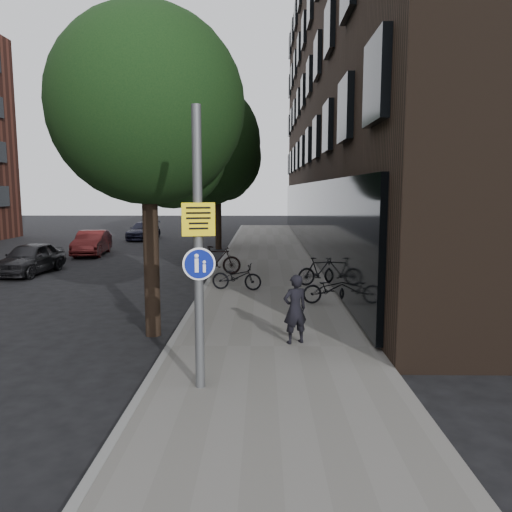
{
  "coord_description": "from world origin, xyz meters",
  "views": [
    {
      "loc": [
        0.01,
        -6.99,
        3.44
      ],
      "look_at": [
        -0.14,
        3.84,
        2.0
      ],
      "focal_mm": 35.0,
      "sensor_mm": 36.0,
      "label": 1
    }
  ],
  "objects_px": {
    "parked_car_near": "(30,258)",
    "signpost": "(198,249)",
    "parked_bike_facade_near": "(330,288)",
    "pedestrian": "(295,309)"
  },
  "relations": [
    {
      "from": "signpost",
      "to": "parked_car_near",
      "type": "bearing_deg",
      "value": 112.15
    },
    {
      "from": "signpost",
      "to": "parked_car_near",
      "type": "height_order",
      "value": "signpost"
    },
    {
      "from": "parked_car_near",
      "to": "signpost",
      "type": "bearing_deg",
      "value": -50.21
    },
    {
      "from": "pedestrian",
      "to": "parked_car_near",
      "type": "relative_size",
      "value": 0.4
    },
    {
      "from": "pedestrian",
      "to": "parked_car_near",
      "type": "height_order",
      "value": "pedestrian"
    },
    {
      "from": "signpost",
      "to": "pedestrian",
      "type": "distance_m",
      "value": 3.42
    },
    {
      "from": "parked_bike_facade_near",
      "to": "parked_car_near",
      "type": "height_order",
      "value": "parked_car_near"
    },
    {
      "from": "pedestrian",
      "to": "parked_car_near",
      "type": "distance_m",
      "value": 14.03
    },
    {
      "from": "parked_car_near",
      "to": "parked_bike_facade_near",
      "type": "bearing_deg",
      "value": -21.61
    },
    {
      "from": "signpost",
      "to": "parked_car_near",
      "type": "relative_size",
      "value": 1.23
    }
  ]
}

